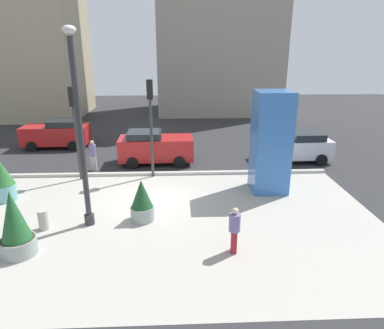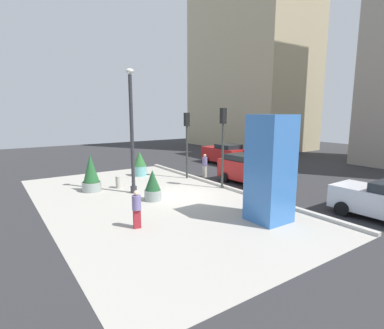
{
  "view_description": "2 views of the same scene",
  "coord_description": "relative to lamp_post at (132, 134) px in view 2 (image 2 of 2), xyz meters",
  "views": [
    {
      "loc": [
        1.33,
        -13.46,
        6.25
      ],
      "look_at": [
        1.89,
        -0.82,
        1.9
      ],
      "focal_mm": 32.09,
      "sensor_mm": 36.0,
      "label": 1
    },
    {
      "loc": [
        13.87,
        -8.72,
        4.63
      ],
      "look_at": [
        1.7,
        -0.4,
        2.04
      ],
      "focal_mm": 28.41,
      "sensor_mm": 36.0,
      "label": 2
    }
  ],
  "objects": [
    {
      "name": "pedestrian_crossing",
      "position": [
        5.05,
        -2.06,
        -2.5
      ],
      "size": [
        0.42,
        0.42,
        1.56
      ],
      "color": "maroon",
      "rests_on": "ground_plane"
    },
    {
      "name": "potted_plant_near_left",
      "position": [
        -1.76,
        -1.87,
        -2.37
      ],
      "size": [
        1.1,
        1.1,
        2.18
      ],
      "color": "gray",
      "rests_on": "ground_plane"
    },
    {
      "name": "art_pillar_blue",
      "position": [
        7.42,
        2.94,
        -1.11
      ],
      "size": [
        1.55,
        1.55,
        4.51
      ],
      "primitive_type": "cube",
      "color": "#3870BC",
      "rests_on": "ground_plane"
    },
    {
      "name": "curb_strip",
      "position": [
        1.96,
        5.07,
        -3.28
      ],
      "size": [
        18.0,
        0.24,
        0.16
      ],
      "primitive_type": "cube",
      "color": "#B7B2A8",
      "rests_on": "ground_plane"
    },
    {
      "name": "car_intersection",
      "position": [
        2.04,
        7.04,
        -2.42
      ],
      "size": [
        4.14,
        2.12,
        1.85
      ],
      "color": "red",
      "rests_on": "ground_plane"
    },
    {
      "name": "car_curb_east",
      "position": [
        -4.53,
        10.59,
        -2.44
      ],
      "size": [
        4.14,
        2.15,
        1.81
      ],
      "color": "red",
      "rests_on": "ground_plane"
    },
    {
      "name": "plaza_pavement",
      "position": [
        1.96,
        -0.05,
        -3.36
      ],
      "size": [
        18.0,
        10.0,
        0.02
      ],
      "primitive_type": "cube",
      "color": "#ADA89E",
      "rests_on": "ground_plane"
    },
    {
      "name": "pedestrian_by_curb",
      "position": [
        -1.16,
        5.94,
        -2.45
      ],
      "size": [
        0.38,
        0.38,
        1.65
      ],
      "color": "#B2AD9E",
      "rests_on": "ground_plane"
    },
    {
      "name": "concrete_bollard",
      "position": [
        -1.55,
        -0.3,
        -2.99
      ],
      "size": [
        0.36,
        0.36,
        0.75
      ],
      "primitive_type": "cylinder",
      "color": "#B2ADA3",
      "rests_on": "ground_plane"
    },
    {
      "name": "traffic_light_far_side",
      "position": [
        -1.51,
        4.66,
        -0.31
      ],
      "size": [
        0.28,
        0.42,
        4.53
      ],
      "color": "#333833",
      "rests_on": "ground_plane"
    },
    {
      "name": "potted_plant_by_pillar",
      "position": [
        -4.1,
        2.29,
        -2.47
      ],
      "size": [
        0.93,
        0.93,
        1.79
      ],
      "color": "#6BB2B2",
      "rests_on": "ground_plane"
    },
    {
      "name": "office_block_flanking",
      "position": [
        -13.36,
        22.16,
        13.13
      ],
      "size": [
        15.54,
        8.93,
        32.98
      ],
      "primitive_type": "cube",
      "color": "tan",
      "rests_on": "ground_plane"
    },
    {
      "name": "potted_plant_curbside",
      "position": [
        1.94,
        0.24,
        -2.59
      ],
      "size": [
        0.89,
        0.89,
        1.63
      ],
      "color": "gray",
      "rests_on": "ground_plane"
    },
    {
      "name": "traffic_light_corner",
      "position": [
        2.04,
        4.89,
        -0.14
      ],
      "size": [
        0.28,
        0.42,
        4.82
      ],
      "color": "#333833",
      "rests_on": "ground_plane"
    },
    {
      "name": "lamp_post",
      "position": [
        0.0,
        0.0,
        0.0
      ],
      "size": [
        0.44,
        0.44,
        6.9
      ],
      "color": "#2D2D33",
      "rests_on": "ground_plane"
    },
    {
      "name": "ground_plane",
      "position": [
        1.96,
        5.95,
        -3.36
      ],
      "size": [
        60.0,
        60.0,
        0.0
      ],
      "primitive_type": "plane",
      "color": "#2D2D30"
    },
    {
      "name": "car_curb_west",
      "position": [
        10.11,
        7.13,
        -2.51
      ],
      "size": [
        3.93,
        2.19,
        1.68
      ],
      "color": "silver",
      "rests_on": "ground_plane"
    }
  ]
}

